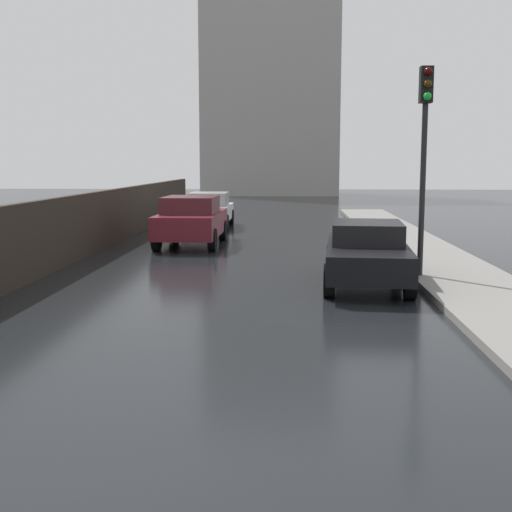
% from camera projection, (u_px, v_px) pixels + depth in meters
% --- Properties ---
extents(ground, '(120.00, 120.00, 0.00)m').
position_uv_depth(ground, '(120.00, 484.00, 5.31)').
color(ground, black).
extents(car_black_near_kerb, '(1.99, 4.38, 1.32)m').
position_uv_depth(car_black_near_kerb, '(367.00, 252.00, 13.91)').
color(car_black_near_kerb, black).
rests_on(car_black_near_kerb, ground).
extents(car_maroon_mid_road, '(1.90, 4.21, 1.54)m').
position_uv_depth(car_maroon_mid_road, '(191.00, 220.00, 20.54)').
color(car_maroon_mid_road, maroon).
rests_on(car_maroon_mid_road, ground).
extents(car_white_far_ahead, '(1.76, 4.04, 1.40)m').
position_uv_depth(car_white_far_ahead, '(209.00, 210.00, 26.13)').
color(car_white_far_ahead, silver).
rests_on(car_white_far_ahead, ground).
extents(traffic_light, '(0.26, 0.39, 4.42)m').
position_uv_depth(traffic_light, '(425.00, 133.00, 13.92)').
color(traffic_light, black).
rests_on(traffic_light, sidewalk_strip).
extents(distant_tower, '(10.88, 6.85, 18.98)m').
position_uv_depth(distant_tower, '(270.00, 76.00, 52.88)').
color(distant_tower, '#9E9993').
rests_on(distant_tower, ground).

